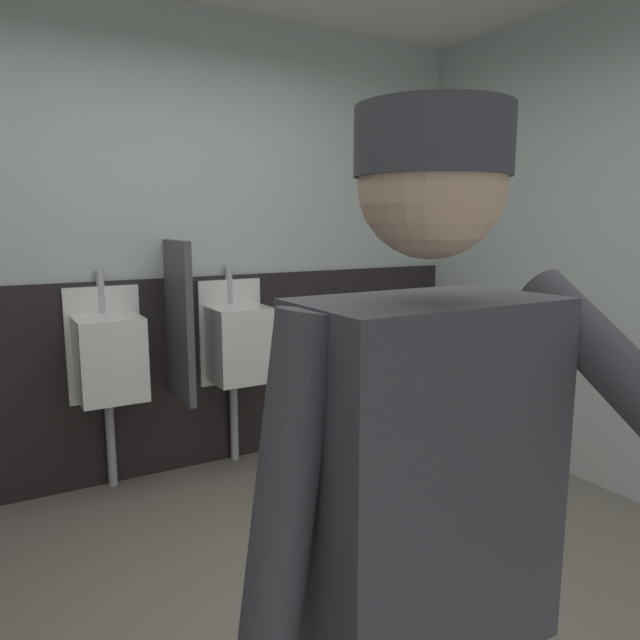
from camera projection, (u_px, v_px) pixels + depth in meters
name	position (u px, v px, depth m)	size (l,w,h in m)	color
wall_back	(154.00, 247.00, 3.46)	(4.76, 0.12, 2.70)	silver
wainscot_band_back	(163.00, 377.00, 3.52)	(4.16, 0.03, 1.17)	black
urinal_left	(109.00, 357.00, 3.21)	(0.40, 0.34, 1.24)	white
urinal_middle	(238.00, 343.00, 3.58)	(0.40, 0.34, 1.24)	white
privacy_divider_panel	(179.00, 321.00, 3.30)	(0.04, 0.40, 0.90)	#4C4C51
person	(424.00, 539.00, 0.98)	(0.63, 0.60, 1.67)	#2D3342
trash_bin	(437.00, 395.00, 4.08)	(0.32, 0.32, 0.64)	#38383D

